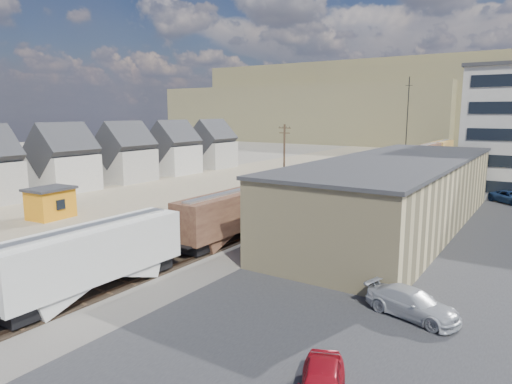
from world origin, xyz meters
The scene contains 14 objects.
ground centered at (0.00, 0.00, 0.00)m, with size 300.00×300.00×0.00m, color #6B6356.
ballast_bed centered at (0.00, 50.00, 0.03)m, with size 18.00×200.00×0.06m, color #4C4742.
dirt_yard centered at (-20.00, 40.00, 0.01)m, with size 24.00×180.00×0.03m, color #7E7156.
asphalt_lot centered at (22.00, 35.00, 0.02)m, with size 26.00×120.00×0.04m, color #232326.
rail_tracks centered at (-0.55, 50.00, 0.11)m, with size 11.40×200.00×0.24m.
freight_train centered at (3.80, 48.82, 2.79)m, with size 3.00×119.74×4.46m.
warehouse centered at (14.98, 25.00, 3.65)m, with size 12.40×40.40×7.25m.
utility_pole_north centered at (-8.50, 42.00, 5.30)m, with size 2.20×0.32×10.00m.
radio_mast centered at (6.00, 60.00, 9.12)m, with size 1.20×0.16×18.00m.
townhouse_row centered at (-34.00, 25.00, 4.34)m, with size 8.15×68.16×10.47m.
hills_north centered at (0.17, 167.92, 14.10)m, with size 265.00×80.00×32.00m.
maintenance_shed centered at (-18.84, 6.99, 1.83)m, with size 4.19×5.19×3.57m.
parked_car_silver centered at (22.29, 3.76, 0.82)m, with size 2.29×5.64×1.64m, color #9EA0A5.
parked_car_blue centered at (24.06, 45.39, 0.82)m, with size 2.71×5.87×1.63m, color navy.
Camera 1 is at (28.52, -22.41, 11.98)m, focal length 32.00 mm.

